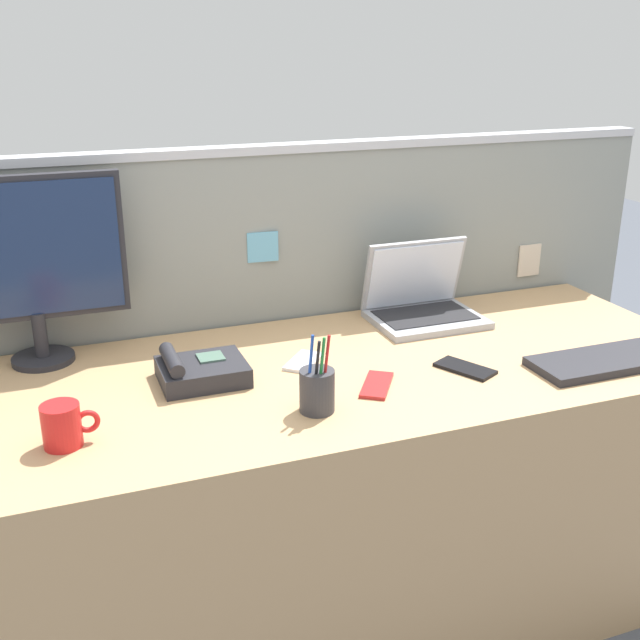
# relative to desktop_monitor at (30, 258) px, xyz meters

# --- Properties ---
(ground_plane) EXTENTS (10.00, 10.00, 0.00)m
(ground_plane) POSITION_rel_desktop_monitor_xyz_m (0.68, -0.32, -1.02)
(ground_plane) COLOR #4C515B
(desk) EXTENTS (2.09, 0.79, 0.74)m
(desk) POSITION_rel_desktop_monitor_xyz_m (0.68, -0.32, -0.65)
(desk) COLOR tan
(desk) RESTS_ON ground_plane
(cubicle_divider) EXTENTS (2.51, 0.08, 1.26)m
(cubicle_divider) POSITION_rel_desktop_monitor_xyz_m (0.68, 0.11, -0.39)
(cubicle_divider) COLOR gray
(cubicle_divider) RESTS_ON ground_plane
(desktop_monitor) EXTENTS (0.47, 0.16, 0.49)m
(desktop_monitor) POSITION_rel_desktop_monitor_xyz_m (0.00, 0.00, 0.00)
(desktop_monitor) COLOR #232328
(desktop_monitor) RESTS_ON desk
(laptop) EXTENTS (0.32, 0.25, 0.23)m
(laptop) POSITION_rel_desktop_monitor_xyz_m (1.08, -0.06, -0.22)
(laptop) COLOR #9EA0A8
(laptop) RESTS_ON desk
(desk_phone) EXTENTS (0.21, 0.17, 0.09)m
(desk_phone) POSITION_rel_desktop_monitor_xyz_m (0.36, -0.28, -0.25)
(desk_phone) COLOR #232328
(desk_phone) RESTS_ON desk
(keyboard_main) EXTENTS (0.46, 0.16, 0.02)m
(keyboard_main) POSITION_rel_desktop_monitor_xyz_m (1.40, -0.55, -0.27)
(keyboard_main) COLOR #232328
(keyboard_main) RESTS_ON desk
(pen_cup) EXTENTS (0.08, 0.08, 0.19)m
(pen_cup) POSITION_rel_desktop_monitor_xyz_m (0.57, -0.53, -0.23)
(pen_cup) COLOR #333338
(pen_cup) RESTS_ON desk
(cell_phone_black_slab) EXTENTS (0.13, 0.17, 0.01)m
(cell_phone_black_slab) POSITION_rel_desktop_monitor_xyz_m (1.01, -0.45, -0.28)
(cell_phone_black_slab) COLOR black
(cell_phone_black_slab) RESTS_ON desk
(cell_phone_white_slab) EXTENTS (0.14, 0.14, 0.01)m
(cell_phone_white_slab) POSITION_rel_desktop_monitor_xyz_m (0.64, -0.26, -0.28)
(cell_phone_white_slab) COLOR silver
(cell_phone_white_slab) RESTS_ON desk
(cell_phone_red_case) EXTENTS (0.14, 0.16, 0.01)m
(cell_phone_red_case) POSITION_rel_desktop_monitor_xyz_m (0.75, -0.46, -0.28)
(cell_phone_red_case) COLOR #B22323
(cell_phone_red_case) RESTS_ON desk
(coffee_mug) EXTENTS (0.12, 0.08, 0.09)m
(coffee_mug) POSITION_rel_desktop_monitor_xyz_m (0.03, -0.49, -0.23)
(coffee_mug) COLOR red
(coffee_mug) RESTS_ON desk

